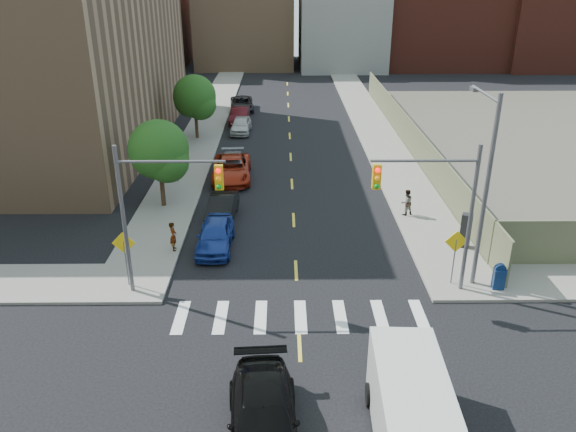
{
  "coord_description": "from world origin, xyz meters",
  "views": [
    {
      "loc": [
        -0.64,
        -16.08,
        13.65
      ],
      "look_at": [
        -0.37,
        10.09,
        2.0
      ],
      "focal_mm": 35.0,
      "sensor_mm": 36.0,
      "label": 1
    }
  ],
  "objects_px": {
    "parked_car_silver": "(233,166)",
    "parked_car_white": "(241,125)",
    "parked_car_blue": "(215,235)",
    "cargo_van": "(411,408)",
    "parked_car_red": "(232,169)",
    "parked_car_black": "(222,208)",
    "payphone": "(466,230)",
    "pedestrian_west": "(173,236)",
    "parked_car_maroon": "(240,116)",
    "parked_car_grey": "(242,104)",
    "pedestrian_east": "(407,202)",
    "black_sedan": "(263,418)",
    "mailbox": "(499,277)"
  },
  "relations": [
    {
      "from": "parked_car_red",
      "to": "payphone",
      "type": "xyz_separation_m",
      "value": [
        13.1,
        -10.75,
        0.29
      ]
    },
    {
      "from": "parked_car_blue",
      "to": "black_sedan",
      "type": "height_order",
      "value": "black_sedan"
    },
    {
      "from": "parked_car_maroon",
      "to": "pedestrian_east",
      "type": "bearing_deg",
      "value": -60.26
    },
    {
      "from": "parked_car_silver",
      "to": "parked_car_red",
      "type": "bearing_deg",
      "value": -93.62
    },
    {
      "from": "parked_car_red",
      "to": "parked_car_black",
      "type": "bearing_deg",
      "value": -92.61
    },
    {
      "from": "parked_car_silver",
      "to": "pedestrian_east",
      "type": "height_order",
      "value": "pedestrian_east"
    },
    {
      "from": "parked_car_grey",
      "to": "parked_car_silver",
      "type": "bearing_deg",
      "value": -93.58
    },
    {
      "from": "parked_car_grey",
      "to": "mailbox",
      "type": "xyz_separation_m",
      "value": [
        14.03,
        -35.66,
        0.06
      ]
    },
    {
      "from": "parked_car_maroon",
      "to": "pedestrian_east",
      "type": "distance_m",
      "value": 24.62
    },
    {
      "from": "cargo_van",
      "to": "mailbox",
      "type": "distance_m",
      "value": 10.71
    },
    {
      "from": "parked_car_grey",
      "to": "payphone",
      "type": "bearing_deg",
      "value": -71.82
    },
    {
      "from": "parked_car_blue",
      "to": "black_sedan",
      "type": "relative_size",
      "value": 0.82
    },
    {
      "from": "payphone",
      "to": "cargo_van",
      "type": "bearing_deg",
      "value": -90.8
    },
    {
      "from": "parked_car_silver",
      "to": "pedestrian_west",
      "type": "relative_size",
      "value": 3.13
    },
    {
      "from": "parked_car_silver",
      "to": "parked_car_white",
      "type": "xyz_separation_m",
      "value": [
        -0.15,
        11.23,
        0.01
      ]
    },
    {
      "from": "parked_car_white",
      "to": "pedestrian_east",
      "type": "height_order",
      "value": "pedestrian_east"
    },
    {
      "from": "parked_car_white",
      "to": "parked_car_silver",
      "type": "bearing_deg",
      "value": -86.95
    },
    {
      "from": "parked_car_black",
      "to": "pedestrian_east",
      "type": "xyz_separation_m",
      "value": [
        10.87,
        0.19,
        0.24
      ]
    },
    {
      "from": "parked_car_black",
      "to": "black_sedan",
      "type": "relative_size",
      "value": 0.78
    },
    {
      "from": "parked_car_silver",
      "to": "pedestrian_west",
      "type": "height_order",
      "value": "pedestrian_west"
    },
    {
      "from": "parked_car_black",
      "to": "cargo_van",
      "type": "height_order",
      "value": "cargo_van"
    },
    {
      "from": "payphone",
      "to": "pedestrian_west",
      "type": "xyz_separation_m",
      "value": [
        -15.2,
        -0.23,
        -0.15
      ]
    },
    {
      "from": "parked_car_red",
      "to": "pedestrian_east",
      "type": "bearing_deg",
      "value": -33.76
    },
    {
      "from": "parked_car_white",
      "to": "cargo_van",
      "type": "height_order",
      "value": "cargo_van"
    },
    {
      "from": "black_sedan",
      "to": "pedestrian_west",
      "type": "distance_m",
      "value": 13.64
    },
    {
      "from": "parked_car_white",
      "to": "pedestrian_west",
      "type": "bearing_deg",
      "value": -92.56
    },
    {
      "from": "parked_car_grey",
      "to": "payphone",
      "type": "distance_m",
      "value": 34.32
    },
    {
      "from": "parked_car_red",
      "to": "cargo_van",
      "type": "distance_m",
      "value": 24.99
    },
    {
      "from": "parked_car_blue",
      "to": "parked_car_silver",
      "type": "xyz_separation_m",
      "value": [
        0.0,
        11.36,
        -0.06
      ]
    },
    {
      "from": "parked_car_white",
      "to": "parked_car_grey",
      "type": "height_order",
      "value": "parked_car_white"
    },
    {
      "from": "parked_car_white",
      "to": "cargo_van",
      "type": "relative_size",
      "value": 0.75
    },
    {
      "from": "payphone",
      "to": "pedestrian_west",
      "type": "height_order",
      "value": "payphone"
    },
    {
      "from": "parked_car_blue",
      "to": "payphone",
      "type": "bearing_deg",
      "value": -0.57
    },
    {
      "from": "pedestrian_west",
      "to": "cargo_van",
      "type": "bearing_deg",
      "value": -153.28
    },
    {
      "from": "parked_car_silver",
      "to": "parked_car_grey",
      "type": "relative_size",
      "value": 0.97
    },
    {
      "from": "parked_car_red",
      "to": "parked_car_grey",
      "type": "xyz_separation_m",
      "value": [
        -0.63,
        20.69,
        -0.09
      ]
    },
    {
      "from": "cargo_van",
      "to": "payphone",
      "type": "xyz_separation_m",
      "value": [
        5.66,
        13.1,
        -0.25
      ]
    },
    {
      "from": "mailbox",
      "to": "cargo_van",
      "type": "bearing_deg",
      "value": -119.01
    },
    {
      "from": "parked_car_black",
      "to": "payphone",
      "type": "xyz_separation_m",
      "value": [
        13.1,
        -3.99,
        0.38
      ]
    },
    {
      "from": "parked_car_silver",
      "to": "black_sedan",
      "type": "height_order",
      "value": "black_sedan"
    },
    {
      "from": "parked_car_grey",
      "to": "cargo_van",
      "type": "xyz_separation_m",
      "value": [
        8.08,
        -44.55,
        0.62
      ]
    },
    {
      "from": "parked_car_blue",
      "to": "parked_car_silver",
      "type": "relative_size",
      "value": 0.92
    },
    {
      "from": "cargo_van",
      "to": "mailbox",
      "type": "bearing_deg",
      "value": 58.74
    },
    {
      "from": "parked_car_blue",
      "to": "cargo_van",
      "type": "distance_m",
      "value": 15.28
    },
    {
      "from": "parked_car_black",
      "to": "cargo_van",
      "type": "relative_size",
      "value": 0.76
    },
    {
      "from": "parked_car_maroon",
      "to": "parked_car_grey",
      "type": "relative_size",
      "value": 0.92
    },
    {
      "from": "parked_car_grey",
      "to": "pedestrian_east",
      "type": "height_order",
      "value": "pedestrian_east"
    },
    {
      "from": "parked_car_maroon",
      "to": "parked_car_grey",
      "type": "height_order",
      "value": "parked_car_maroon"
    },
    {
      "from": "parked_car_black",
      "to": "parked_car_maroon",
      "type": "relative_size",
      "value": 0.92
    },
    {
      "from": "parked_car_silver",
      "to": "black_sedan",
      "type": "relative_size",
      "value": 0.9
    }
  ]
}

